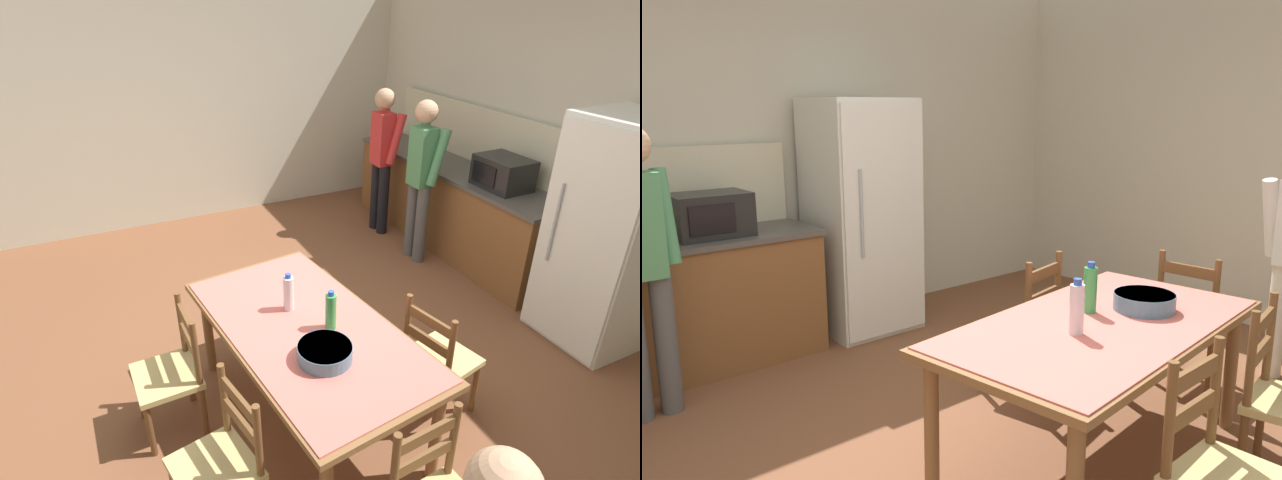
{
  "view_description": "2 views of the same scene",
  "coord_description": "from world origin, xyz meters",
  "views": [
    {
      "loc": [
        2.89,
        -1.35,
        2.66
      ],
      "look_at": [
        -0.18,
        0.12,
        0.95
      ],
      "focal_mm": 28.0,
      "sensor_mm": 36.0,
      "label": 1
    },
    {
      "loc": [
        -1.9,
        -2.1,
        1.81
      ],
      "look_at": [
        0.05,
        0.17,
        1.16
      ],
      "focal_mm": 35.0,
      "sensor_mm": 36.0,
      "label": 2
    }
  ],
  "objects": [
    {
      "name": "refrigerator",
      "position": [
        0.72,
        2.19,
        0.94
      ],
      "size": [
        0.75,
        0.73,
        1.87
      ],
      "color": "silver",
      "rests_on": "ground"
    },
    {
      "name": "chair_side_near_left",
      "position": [
        0.23,
        -1.14,
        0.44
      ],
      "size": [
        0.44,
        0.42,
        0.91
      ],
      "rotation": [
        0.0,
        0.0,
        0.04
      ],
      "color": "brown",
      "rests_on": "ground"
    },
    {
      "name": "chair_side_far_right",
      "position": [
        0.86,
        0.5,
        0.44
      ],
      "size": [
        0.49,
        0.48,
        0.91
      ],
      "rotation": [
        0.0,
        0.0,
        3.35
      ],
      "color": "brown",
      "rests_on": "ground"
    },
    {
      "name": "chair_head_end",
      "position": [
        1.74,
        -0.17,
        0.44
      ],
      "size": [
        0.43,
        0.45,
        0.91
      ],
      "rotation": [
        0.0,
        0.0,
        1.65
      ],
      "color": "brown",
      "rests_on": "ground"
    },
    {
      "name": "dining_table",
      "position": [
        0.54,
        -0.32,
        0.68
      ],
      "size": [
        1.93,
        1.17,
        0.76
      ],
      "rotation": [
        0.0,
        0.0,
        0.12
      ],
      "color": "brown",
      "rests_on": "ground"
    },
    {
      "name": "serving_bowl",
      "position": [
        0.87,
        -0.35,
        0.81
      ],
      "size": [
        0.32,
        0.32,
        0.09
      ],
      "color": "slate",
      "rests_on": "dining_table"
    },
    {
      "name": "bottle_off_centre",
      "position": [
        0.62,
        -0.19,
        0.88
      ],
      "size": [
        0.07,
        0.07,
        0.27
      ],
      "color": "green",
      "rests_on": "dining_table"
    },
    {
      "name": "bottle_near_centre",
      "position": [
        0.32,
        -0.35,
        0.88
      ],
      "size": [
        0.07,
        0.07,
        0.27
      ],
      "color": "silver",
      "rests_on": "dining_table"
    },
    {
      "name": "wall_back",
      "position": [
        0.0,
        2.66,
        1.45
      ],
      "size": [
        6.52,
        0.12,
        2.9
      ],
      "primitive_type": "cube",
      "color": "beige",
      "rests_on": "ground"
    },
    {
      "name": "ground_plane",
      "position": [
        0.0,
        0.0,
        0.0
      ],
      "size": [
        8.32,
        8.32,
        0.0
      ],
      "primitive_type": "plane",
      "color": "brown"
    },
    {
      "name": "microwave",
      "position": [
        -0.47,
        2.21,
        1.08
      ],
      "size": [
        0.5,
        0.39,
        0.3
      ],
      "color": "black",
      "rests_on": "kitchen_counter"
    }
  ]
}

